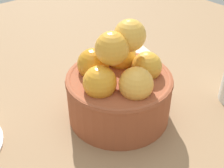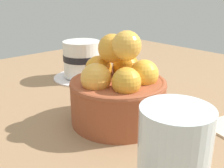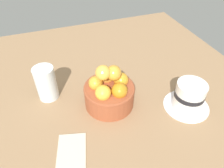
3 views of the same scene
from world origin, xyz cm
name	(u,v)px [view 2 (image 2 of 3)]	position (x,y,z in cm)	size (l,w,h in cm)	color
ground_plane	(118,129)	(0.00, 0.00, -1.62)	(117.69, 107.99, 3.24)	#997551
terracotta_bowl	(118,91)	(0.00, 0.01, 5.29)	(15.40, 15.40, 15.08)	#9E4C2D
coffee_cup	(82,61)	(9.19, 22.28, 4.28)	(14.03, 14.03, 9.05)	white
water_glass	(173,165)	(-9.83, -17.57, 5.64)	(6.47, 6.47, 11.29)	silver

